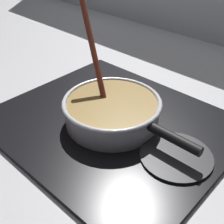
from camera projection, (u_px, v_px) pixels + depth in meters
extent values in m
cube|color=#B7B7BC|center=(46.00, 127.00, 0.77)|extent=(2.40, 1.60, 0.04)
cube|color=black|center=(112.00, 124.00, 0.74)|extent=(0.56, 0.48, 0.01)
torus|color=#592D0C|center=(112.00, 120.00, 0.73)|extent=(0.19, 0.19, 0.01)
cylinder|color=#262628|center=(176.00, 156.00, 0.63)|extent=(0.16, 0.16, 0.01)
cylinder|color=silver|center=(112.00, 112.00, 0.72)|extent=(0.23, 0.23, 0.06)
cylinder|color=olive|center=(112.00, 111.00, 0.71)|extent=(0.22, 0.22, 0.05)
torus|color=silver|center=(112.00, 102.00, 0.70)|extent=(0.24, 0.24, 0.01)
cylinder|color=black|center=(174.00, 138.00, 0.61)|extent=(0.12, 0.02, 0.02)
cylinder|color=#EDD88C|center=(119.00, 106.00, 0.70)|extent=(0.03, 0.03, 0.01)
cylinder|color=beige|center=(79.00, 114.00, 0.68)|extent=(0.03, 0.03, 0.01)
cylinder|color=beige|center=(93.00, 106.00, 0.70)|extent=(0.03, 0.03, 0.01)
cylinder|color=#E5CC7A|center=(106.00, 111.00, 0.69)|extent=(0.03, 0.03, 0.01)
cylinder|color=#EDD88C|center=(142.00, 109.00, 0.69)|extent=(0.03, 0.03, 0.01)
cylinder|color=maroon|center=(93.00, 48.00, 0.71)|extent=(0.16, 0.08, 0.24)
cube|color=brown|center=(105.00, 104.00, 0.72)|extent=(0.05, 0.04, 0.01)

